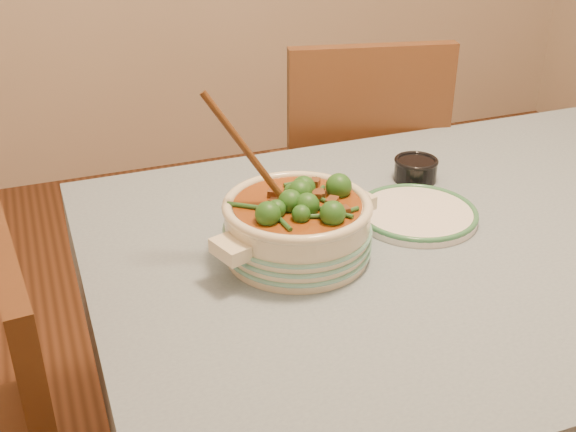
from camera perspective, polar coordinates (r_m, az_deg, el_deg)
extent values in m
cube|color=brown|center=(1.61, 15.54, -1.70)|extent=(1.60, 1.00, 0.05)
cube|color=#849BAC|center=(1.60, 15.67, -0.83)|extent=(1.68, 1.08, 0.01)
cylinder|color=brown|center=(1.92, -12.27, -9.30)|extent=(0.07, 0.07, 0.70)
cylinder|color=#EBE3C4|center=(1.41, 0.74, -1.15)|extent=(0.36, 0.36, 0.11)
torus|color=#EBE3C4|center=(1.38, 0.75, 0.86)|extent=(0.29, 0.29, 0.02)
cube|color=#EBE3C4|center=(1.49, 5.43, 1.30)|extent=(0.07, 0.09, 0.03)
cube|color=#EBE3C4|center=(1.31, -4.59, -2.66)|extent=(0.07, 0.09, 0.03)
cylinder|color=#954615|center=(1.38, 0.75, 0.60)|extent=(0.25, 0.25, 0.02)
cylinder|color=white|center=(1.59, 10.11, 0.11)|extent=(0.34, 0.34, 0.02)
torus|color=#397E53|center=(1.58, 10.14, 0.37)|extent=(0.26, 0.26, 0.01)
cylinder|color=black|center=(1.76, 10.04, 3.57)|extent=(0.11, 0.11, 0.05)
torus|color=black|center=(1.75, 10.11, 4.33)|extent=(0.11, 0.11, 0.01)
cylinder|color=black|center=(1.75, 10.08, 4.02)|extent=(0.09, 0.09, 0.01)
cube|color=brown|center=(2.35, 4.85, 2.83)|extent=(0.55, 0.55, 0.04)
cube|color=brown|center=(2.07, 6.42, 6.59)|extent=(0.46, 0.14, 0.50)
cylinder|color=brown|center=(2.68, 7.83, 0.08)|extent=(0.04, 0.04, 0.50)
cylinder|color=brown|center=(2.61, -0.61, -0.53)|extent=(0.04, 0.04, 0.50)
cylinder|color=brown|center=(2.36, 10.41, -4.43)|extent=(0.04, 0.04, 0.50)
cylinder|color=brown|center=(2.27, 0.80, -5.31)|extent=(0.04, 0.04, 0.50)
cube|color=brown|center=(1.36, -20.10, -10.56)|extent=(0.08, 0.43, 0.46)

